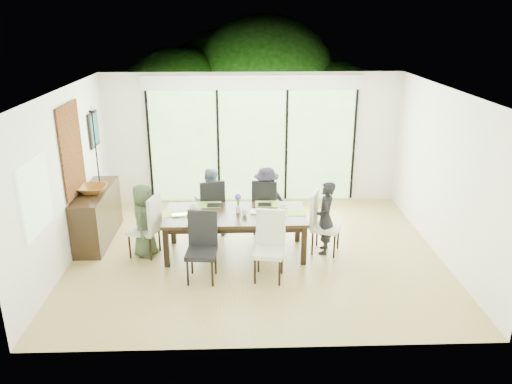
{
  "coord_description": "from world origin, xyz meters",
  "views": [
    {
      "loc": [
        -0.26,
        -7.49,
        3.78
      ],
      "look_at": [
        0.0,
        0.25,
        1.0
      ],
      "focal_mm": 35.0,
      "sensor_mm": 36.0,
      "label": 1
    }
  ],
  "objects_px": {
    "chair_far_left": "(211,206)",
    "person_right_end": "(325,218)",
    "vase": "(238,209)",
    "table_top": "(235,215)",
    "chair_far_right": "(266,205)",
    "person_far_left": "(210,201)",
    "cup_c": "(284,208)",
    "chair_near_left": "(201,248)",
    "laptop": "(182,216)",
    "chair_right_end": "(326,223)",
    "bowl": "(92,189)",
    "chair_left_end": "(143,225)",
    "cup_a": "(193,208)",
    "chair_near_right": "(269,247)",
    "person_left_end": "(144,220)",
    "sideboard": "(97,215)",
    "person_far_right": "(266,201)",
    "cup_b": "(244,213)"
  },
  "relations": [
    {
      "from": "chair_near_left",
      "to": "bowl",
      "type": "xyz_separation_m",
      "value": [
        -1.91,
        1.39,
        0.45
      ]
    },
    {
      "from": "chair_left_end",
      "to": "sideboard",
      "type": "relative_size",
      "value": 0.64
    },
    {
      "from": "chair_near_left",
      "to": "laptop",
      "type": "height_order",
      "value": "chair_near_left"
    },
    {
      "from": "chair_near_left",
      "to": "bowl",
      "type": "height_order",
      "value": "chair_near_left"
    },
    {
      "from": "cup_b",
      "to": "vase",
      "type": "bearing_deg",
      "value": 123.69
    },
    {
      "from": "person_right_end",
      "to": "cup_c",
      "type": "height_order",
      "value": "person_right_end"
    },
    {
      "from": "person_left_end",
      "to": "person_right_end",
      "type": "bearing_deg",
      "value": -79.19
    },
    {
      "from": "cup_b",
      "to": "chair_left_end",
      "type": "bearing_deg",
      "value": 176.53
    },
    {
      "from": "laptop",
      "to": "cup_a",
      "type": "relative_size",
      "value": 2.66
    },
    {
      "from": "sideboard",
      "to": "chair_right_end",
      "type": "bearing_deg",
      "value": -8.97
    },
    {
      "from": "chair_near_left",
      "to": "cup_c",
      "type": "height_order",
      "value": "chair_near_left"
    },
    {
      "from": "person_left_end",
      "to": "chair_right_end",
      "type": "bearing_deg",
      "value": -79.19
    },
    {
      "from": "person_far_left",
      "to": "chair_near_right",
      "type": "bearing_deg",
      "value": 121.88
    },
    {
      "from": "laptop",
      "to": "bowl",
      "type": "xyz_separation_m",
      "value": [
        -1.56,
        0.62,
        0.25
      ]
    },
    {
      "from": "person_right_end",
      "to": "vase",
      "type": "xyz_separation_m",
      "value": [
        -1.43,
        0.05,
        0.16
      ]
    },
    {
      "from": "table_top",
      "to": "chair_far_right",
      "type": "bearing_deg",
      "value": 57.09
    },
    {
      "from": "person_far_left",
      "to": "cup_c",
      "type": "relative_size",
      "value": 10.4
    },
    {
      "from": "vase",
      "to": "bowl",
      "type": "relative_size",
      "value": 0.24
    },
    {
      "from": "person_right_end",
      "to": "vase",
      "type": "distance_m",
      "value": 1.44
    },
    {
      "from": "chair_far_left",
      "to": "person_right_end",
      "type": "relative_size",
      "value": 0.85
    },
    {
      "from": "bowl",
      "to": "sideboard",
      "type": "bearing_deg",
      "value": 90.0
    },
    {
      "from": "person_far_right",
      "to": "cup_a",
      "type": "bearing_deg",
      "value": 15.08
    },
    {
      "from": "cup_a",
      "to": "bowl",
      "type": "xyz_separation_m",
      "value": [
        -1.71,
        0.37,
        0.22
      ]
    },
    {
      "from": "cup_a",
      "to": "chair_near_left",
      "type": "bearing_deg",
      "value": -78.91
    },
    {
      "from": "chair_right_end",
      "to": "person_right_end",
      "type": "distance_m",
      "value": 0.09
    },
    {
      "from": "table_top",
      "to": "person_far_right",
      "type": "xyz_separation_m",
      "value": [
        0.55,
        0.83,
        -0.07
      ]
    },
    {
      "from": "sideboard",
      "to": "cup_b",
      "type": "bearing_deg",
      "value": -15.65
    },
    {
      "from": "chair_near_left",
      "to": "person_right_end",
      "type": "relative_size",
      "value": 0.85
    },
    {
      "from": "chair_right_end",
      "to": "sideboard",
      "type": "relative_size",
      "value": 0.64
    },
    {
      "from": "table_top",
      "to": "person_far_right",
      "type": "distance_m",
      "value": 1.0
    },
    {
      "from": "chair_far_right",
      "to": "laptop",
      "type": "bearing_deg",
      "value": 46.36
    },
    {
      "from": "table_top",
      "to": "bowl",
      "type": "relative_size",
      "value": 4.71
    },
    {
      "from": "chair_near_right",
      "to": "person_right_end",
      "type": "distance_m",
      "value": 1.31
    },
    {
      "from": "chair_far_right",
      "to": "vase",
      "type": "height_order",
      "value": "chair_far_right"
    },
    {
      "from": "table_top",
      "to": "person_far_left",
      "type": "height_order",
      "value": "person_far_left"
    },
    {
      "from": "chair_far_right",
      "to": "chair_near_left",
      "type": "xyz_separation_m",
      "value": [
        -1.05,
        -1.72,
        0.0
      ]
    },
    {
      "from": "table_top",
      "to": "person_right_end",
      "type": "height_order",
      "value": "person_right_end"
    },
    {
      "from": "chair_left_end",
      "to": "chair_right_end",
      "type": "xyz_separation_m",
      "value": [
        3.0,
        0.0,
        0.0
      ]
    },
    {
      "from": "chair_far_left",
      "to": "person_far_right",
      "type": "relative_size",
      "value": 0.85
    },
    {
      "from": "chair_far_left",
      "to": "chair_near_left",
      "type": "distance_m",
      "value": 1.72
    },
    {
      "from": "person_left_end",
      "to": "bowl",
      "type": "height_order",
      "value": "person_left_end"
    },
    {
      "from": "table_top",
      "to": "chair_far_left",
      "type": "xyz_separation_m",
      "value": [
        -0.45,
        0.85,
        -0.16
      ]
    },
    {
      "from": "chair_right_end",
      "to": "person_far_right",
      "type": "relative_size",
      "value": 0.85
    },
    {
      "from": "chair_left_end",
      "to": "person_far_left",
      "type": "relative_size",
      "value": 0.85
    },
    {
      "from": "chair_left_end",
      "to": "chair_near_left",
      "type": "relative_size",
      "value": 1.0
    },
    {
      "from": "chair_near_right",
      "to": "person_left_end",
      "type": "xyz_separation_m",
      "value": [
        -1.98,
        0.87,
        0.09
      ]
    },
    {
      "from": "person_right_end",
      "to": "person_far_right",
      "type": "bearing_deg",
      "value": -121.5
    },
    {
      "from": "person_far_left",
      "to": "cup_c",
      "type": "distance_m",
      "value": 1.45
    },
    {
      "from": "vase",
      "to": "person_far_left",
      "type": "bearing_deg",
      "value": 122.66
    },
    {
      "from": "person_far_right",
      "to": "laptop",
      "type": "relative_size",
      "value": 3.91
    }
  ]
}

